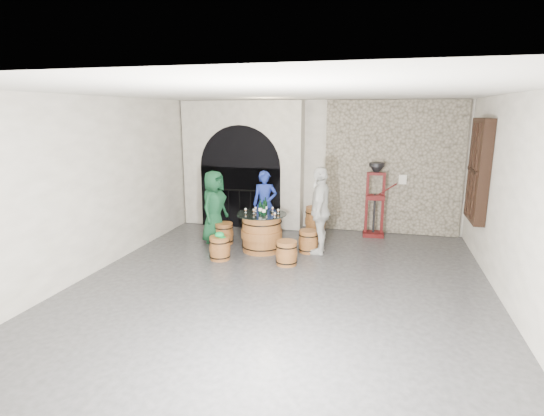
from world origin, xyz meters
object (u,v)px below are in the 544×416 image
(barrel_stool_left, at_px, (224,233))
(person_blue, at_px, (265,204))
(person_white, at_px, (320,210))
(person_green, at_px, (214,207))
(barrel_stool_right, at_px, (308,241))
(corking_press, at_px, (375,194))
(barrel_table, at_px, (262,232))
(side_barrel, at_px, (315,221))
(barrel_stool_near_right, at_px, (287,253))
(wine_bottle_center, at_px, (264,209))
(wine_bottle_left, at_px, (260,208))
(barrel_stool_far, at_px, (265,228))
(barrel_stool_near_left, at_px, (220,248))
(wine_bottle_right, at_px, (266,206))

(barrel_stool_left, height_order, person_blue, person_blue)
(person_blue, distance_m, person_white, 1.70)
(person_blue, bearing_deg, person_green, -157.62)
(barrel_stool_right, height_order, corking_press, corking_press)
(barrel_stool_left, distance_m, person_green, 0.64)
(barrel_table, relative_size, side_barrel, 1.55)
(barrel_stool_left, relative_size, corking_press, 0.27)
(barrel_stool_near_right, bearing_deg, wine_bottle_center, 136.96)
(barrel_table, distance_m, barrel_stool_left, 1.01)
(person_white, xyz_separation_m, wine_bottle_left, (-1.23, -0.22, 0.03))
(corking_press, bearing_deg, barrel_table, -146.47)
(barrel_stool_far, xyz_separation_m, barrel_stool_near_left, (-0.46, -1.73, 0.00))
(barrel_stool_near_right, distance_m, person_blue, 2.09)
(wine_bottle_left, height_order, corking_press, corking_press)
(person_white, xyz_separation_m, wine_bottle_right, (-1.17, -0.03, 0.03))
(wine_bottle_right, height_order, corking_press, corking_press)
(barrel_stool_far, xyz_separation_m, barrel_stool_near_right, (0.91, -1.69, 0.00))
(wine_bottle_center, bearing_deg, person_white, 16.02)
(person_blue, xyz_separation_m, wine_bottle_center, (0.32, -1.21, 0.16))
(wine_bottle_left, bearing_deg, person_blue, 100.76)
(barrel_table, xyz_separation_m, barrel_stool_right, (0.99, 0.15, -0.17))
(barrel_stool_near_right, height_order, person_blue, person_blue)
(barrel_stool_far, relative_size, wine_bottle_center, 1.47)
(barrel_stool_right, bearing_deg, side_barrel, 92.94)
(person_blue, distance_m, wine_bottle_right, 0.97)
(barrel_stool_far, bearing_deg, barrel_stool_near_left, -104.82)
(person_blue, relative_size, wine_bottle_left, 4.84)
(wine_bottle_center, relative_size, wine_bottle_right, 1.00)
(barrel_table, relative_size, corking_press, 0.60)
(barrel_stool_left, xyz_separation_m, person_white, (2.18, -0.08, 0.68))
(person_blue, bearing_deg, barrel_stool_far, -92.43)
(barrel_stool_near_right, distance_m, side_barrel, 2.24)
(barrel_stool_left, height_order, wine_bottle_left, wine_bottle_left)
(person_blue, xyz_separation_m, side_barrel, (1.15, 0.44, -0.45))
(corking_press, bearing_deg, barrel_stool_near_right, -126.56)
(barrel_stool_near_left, relative_size, person_green, 0.29)
(barrel_stool_near_right, xyz_separation_m, wine_bottle_left, (-0.72, 0.68, 0.71))
(wine_bottle_left, relative_size, wine_bottle_center, 1.00)
(barrel_stool_far, bearing_deg, person_blue, 101.92)
(barrel_stool_left, relative_size, side_barrel, 0.70)
(barrel_table, height_order, barrel_stool_left, barrel_table)
(barrel_stool_left, distance_m, side_barrel, 2.26)
(person_white, xyz_separation_m, side_barrel, (-0.29, 1.33, -0.58))
(wine_bottle_center, distance_m, corking_press, 2.89)
(wine_bottle_left, height_order, wine_bottle_right, same)
(barrel_stool_far, height_order, person_white, person_white)
(barrel_stool_near_left, xyz_separation_m, corking_press, (2.95, 2.49, 0.79))
(corking_press, bearing_deg, barrel_stool_left, -159.39)
(barrel_stool_left, height_order, barrel_stool_near_left, same)
(person_blue, bearing_deg, side_barrel, 6.86)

